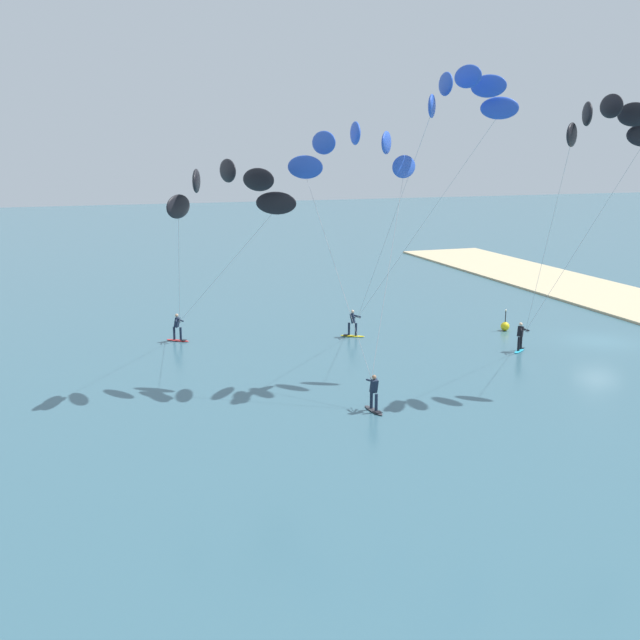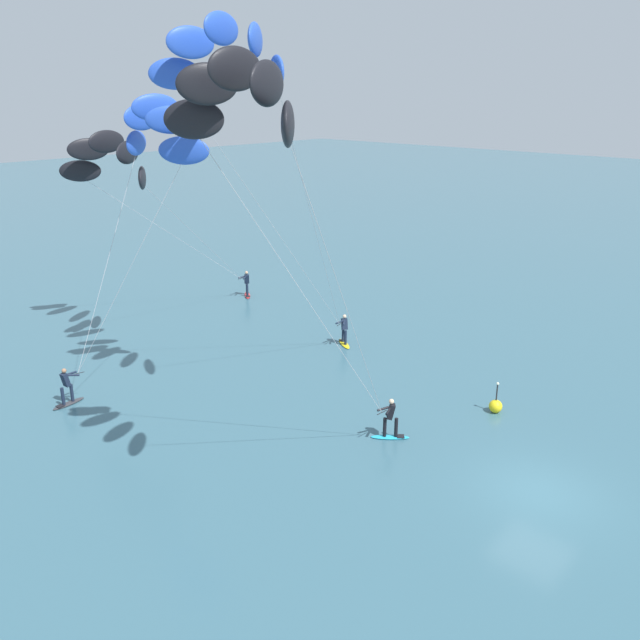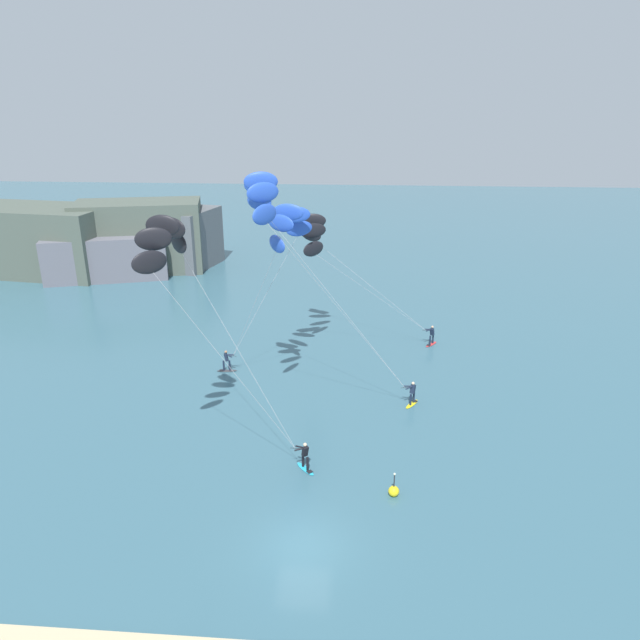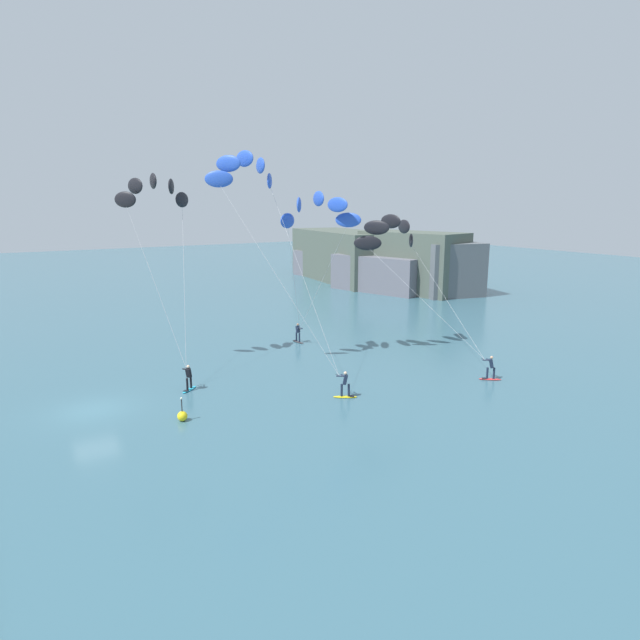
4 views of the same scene
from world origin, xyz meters
TOP-DOWN VIEW (x-y plane):
  - ground_plane at (0.00, 0.00)m, footprint 240.00×240.00m
  - kitesurfer_nearshore at (-7.05, 6.21)m, footprint 8.40×5.36m
  - kitesurfer_mid_water at (-2.75, 16.97)m, footprint 7.11×6.41m
  - kitesurfer_far_out at (-3.02, 11.57)m, footprint 11.21×5.96m
  - kitesurfer_downwind at (-1.20, 22.94)m, footprint 11.59×6.52m
  - marker_buoy at (4.26, 3.95)m, footprint 0.56×0.56m

SIDE VIEW (x-z plane):
  - ground_plane at x=0.00m, z-range 0.00..0.00m
  - marker_buoy at x=4.26m, z-range -0.39..0.99m
  - kitesurfer_downwind at x=-1.20m, z-range 3.81..14.77m
  - kitesurfer_mid_water at x=-2.75m, z-range 4.62..17.29m
  - kitesurfer_nearshore at x=-7.05m, z-range 5.22..19.10m
  - kitesurfer_far_out at x=-3.02m, z-range 5.88..21.21m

